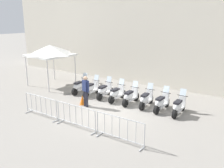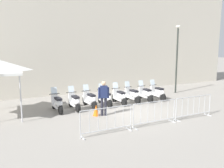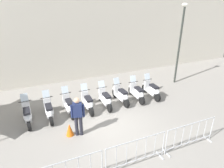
# 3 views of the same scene
# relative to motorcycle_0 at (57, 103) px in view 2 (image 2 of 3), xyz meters

# --- Properties ---
(ground_plane) EXTENTS (120.00, 120.00, 0.00)m
(ground_plane) POSITION_rel_motorcycle_0_xyz_m (3.40, -1.51, -0.45)
(ground_plane) COLOR gray
(building_facade) EXTENTS (28.10, 4.52, 11.46)m
(building_facade) POSITION_rel_motorcycle_0_xyz_m (2.85, 5.61, 5.27)
(building_facade) COLOR beige
(building_facade) RESTS_ON ground
(motorcycle_0) EXTENTS (0.59, 1.72, 1.24)m
(motorcycle_0) POSITION_rel_motorcycle_0_xyz_m (0.00, 0.00, 0.00)
(motorcycle_0) COLOR black
(motorcycle_0) RESTS_ON ground
(motorcycle_1) EXTENTS (0.56, 1.73, 1.24)m
(motorcycle_1) POSITION_rel_motorcycle_0_xyz_m (0.93, 0.06, 0.00)
(motorcycle_1) COLOR black
(motorcycle_1) RESTS_ON ground
(motorcycle_2) EXTENTS (0.61, 1.72, 1.24)m
(motorcycle_2) POSITION_rel_motorcycle_0_xyz_m (1.86, 0.24, 0.00)
(motorcycle_2) COLOR black
(motorcycle_2) RESTS_ON ground
(motorcycle_3) EXTENTS (0.56, 1.73, 1.24)m
(motorcycle_3) POSITION_rel_motorcycle_0_xyz_m (2.79, 0.25, 0.00)
(motorcycle_3) COLOR black
(motorcycle_3) RESTS_ON ground
(motorcycle_4) EXTENTS (0.56, 1.73, 1.24)m
(motorcycle_4) POSITION_rel_motorcycle_0_xyz_m (3.73, 0.30, 0.00)
(motorcycle_4) COLOR black
(motorcycle_4) RESTS_ON ground
(motorcycle_5) EXTENTS (0.62, 1.72, 1.24)m
(motorcycle_5) POSITION_rel_motorcycle_0_xyz_m (4.66, 0.46, 0.00)
(motorcycle_5) COLOR black
(motorcycle_5) RESTS_ON ground
(motorcycle_6) EXTENTS (0.56, 1.72, 1.24)m
(motorcycle_6) POSITION_rel_motorcycle_0_xyz_m (5.59, 0.45, 0.00)
(motorcycle_6) COLOR black
(motorcycle_6) RESTS_ON ground
(motorcycle_7) EXTENTS (0.56, 1.73, 1.24)m
(motorcycle_7) POSITION_rel_motorcycle_0_xyz_m (6.53, 0.51, 0.00)
(motorcycle_7) COLOR black
(motorcycle_7) RESTS_ON ground
(barrier_segment_0) EXTENTS (2.21, 0.59, 1.07)m
(barrier_segment_0) POSITION_rel_motorcycle_0_xyz_m (1.27, -3.92, 0.07)
(barrier_segment_0) COLOR #B2B5B7
(barrier_segment_0) RESTS_ON ground
(barrier_segment_1) EXTENTS (2.21, 0.59, 1.07)m
(barrier_segment_1) POSITION_rel_motorcycle_0_xyz_m (3.57, -3.75, 0.07)
(barrier_segment_1) COLOR #B2B5B7
(barrier_segment_1) RESTS_ON ground
(barrier_segment_2) EXTENTS (2.21, 0.59, 1.07)m
(barrier_segment_2) POSITION_rel_motorcycle_0_xyz_m (5.86, -3.57, 0.07)
(barrier_segment_2) COLOR #B2B5B7
(barrier_segment_2) RESTS_ON ground
(street_lamp) EXTENTS (0.36, 0.36, 4.94)m
(street_lamp) POSITION_rel_motorcycle_0_xyz_m (9.05, 1.91, 2.59)
(street_lamp) COLOR #2D332D
(street_lamp) RESTS_ON ground
(officer_near_row_end) EXTENTS (0.54, 0.28, 1.73)m
(officer_near_row_end) POSITION_rel_motorcycle_0_xyz_m (2.03, -1.54, 0.53)
(officer_near_row_end) COLOR #23232D
(officer_near_row_end) RESTS_ON ground
(traffic_cone) EXTENTS (0.32, 0.32, 0.55)m
(traffic_cone) POSITION_rel_motorcycle_0_xyz_m (1.65, -1.44, -0.18)
(traffic_cone) COLOR orange
(traffic_cone) RESTS_ON ground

